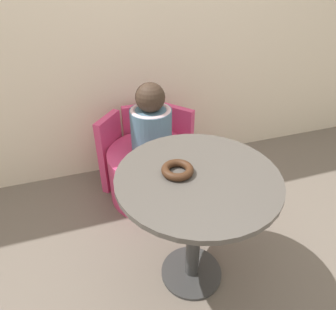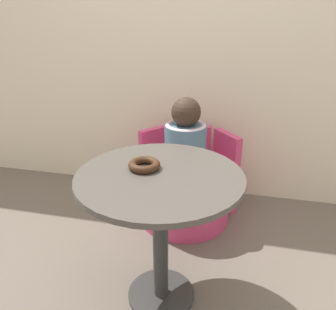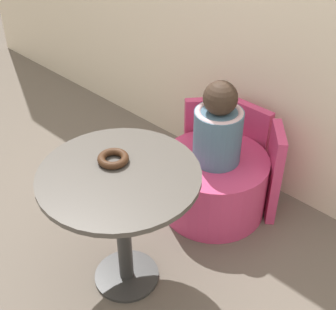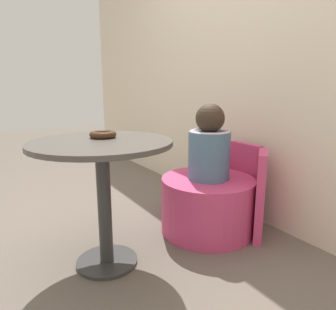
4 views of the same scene
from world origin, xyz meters
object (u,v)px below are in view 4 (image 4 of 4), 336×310
child_figure (209,146)px  donut (103,134)px  round_table (103,168)px  tub_chair (207,204)px

child_figure → donut: size_ratio=3.42×
round_table → donut: size_ratio=5.12×
child_figure → round_table: bearing=-88.6°
tub_chair → child_figure: (-0.00, 0.00, 0.39)m
tub_chair → round_table: bearing=-88.6°
round_table → child_figure: 0.71m
child_figure → tub_chair: bearing=0.0°
tub_chair → donut: donut is taller
round_table → child_figure: bearing=91.4°
round_table → child_figure: child_figure is taller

